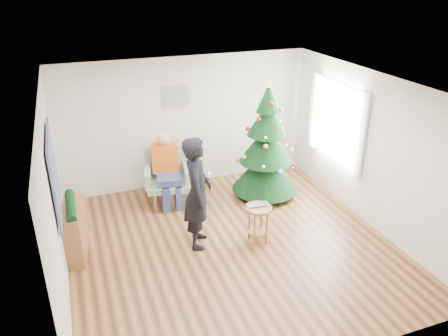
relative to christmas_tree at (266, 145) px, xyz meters
name	(u,v)px	position (x,y,z in m)	size (l,w,h in m)	color
floor	(231,245)	(-1.26, -1.43, -1.03)	(5.00, 5.00, 0.00)	brown
ceiling	(232,87)	(-1.26, -1.43, 1.57)	(5.00, 5.00, 0.00)	white
wall_back	(186,122)	(-1.26, 1.07, 0.27)	(5.00, 5.00, 0.00)	silver
wall_front	(321,271)	(-1.26, -3.93, 0.27)	(5.00, 5.00, 0.00)	silver
wall_left	(54,200)	(-3.76, -1.43, 0.27)	(5.00, 5.00, 0.00)	silver
wall_right	(371,151)	(1.24, -1.43, 0.27)	(5.00, 5.00, 0.00)	silver
window_panel	(337,122)	(1.21, -0.43, 0.47)	(0.04, 1.30, 1.40)	white
curtains	(335,122)	(1.18, -0.43, 0.47)	(0.05, 1.75, 1.50)	white
christmas_tree	(266,145)	(0.00, 0.00, 0.00)	(1.27, 1.27, 2.29)	#3F2816
stool	(258,224)	(-0.81, -1.47, -0.71)	(0.43, 0.43, 0.64)	brown
laptop	(259,206)	(-0.81, -1.47, -0.38)	(0.35, 0.23, 0.03)	silver
armchair	(168,182)	(-1.84, 0.38, -0.64)	(0.94, 0.89, 1.05)	gray
seated_person	(167,168)	(-1.86, 0.32, -0.32)	(0.52, 0.71, 1.37)	navy
standing_man	(197,193)	(-1.73, -1.19, -0.12)	(0.67, 0.44, 1.83)	black
game_controller	(210,174)	(-1.53, -1.22, 0.19)	(0.04, 0.13, 0.04)	white
console	(75,230)	(-3.59, -0.75, -0.63)	(0.30, 1.00, 0.80)	brown
garland	(71,206)	(-3.59, -0.75, -0.21)	(0.14, 0.14, 0.90)	black
tapestry	(54,173)	(-3.72, -1.13, 0.52)	(0.03, 1.50, 1.15)	black
framed_picture	(176,97)	(-1.46, 1.03, 0.82)	(0.52, 0.05, 0.42)	tan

